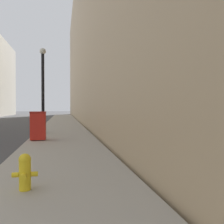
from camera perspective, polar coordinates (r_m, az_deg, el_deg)
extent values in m
cube|color=#9E998E|center=(21.79, -11.17, -3.05)|extent=(3.18, 60.00, 0.14)
cube|color=tan|center=(31.72, 3.35, 15.61)|extent=(12.00, 60.00, 19.17)
cylinder|color=yellow|center=(4.90, -19.28, -13.61)|extent=(0.21, 0.21, 0.51)
sphere|color=yellow|center=(4.83, -19.30, -10.22)|extent=(0.22, 0.22, 0.22)
cylinder|color=yellow|center=(4.82, -19.30, -9.45)|extent=(0.06, 0.06, 0.05)
cylinder|color=yellow|center=(4.73, -19.57, -13.80)|extent=(0.11, 0.12, 0.11)
cylinder|color=yellow|center=(4.91, -21.22, -13.25)|extent=(0.12, 0.09, 0.09)
cylinder|color=yellow|center=(4.87, -17.31, -13.36)|extent=(0.12, 0.09, 0.09)
cube|color=red|center=(11.80, -16.54, -3.17)|extent=(0.67, 0.53, 1.19)
cube|color=maroon|center=(11.77, -16.55, -0.09)|extent=(0.69, 0.55, 0.08)
cylinder|color=black|center=(12.11, -17.76, -5.67)|extent=(0.05, 0.16, 0.16)
cylinder|color=black|center=(12.06, -15.07, -5.68)|extent=(0.05, 0.16, 0.16)
cylinder|color=black|center=(15.37, -15.47, -4.06)|extent=(0.33, 0.33, 0.25)
cylinder|color=black|center=(15.34, -15.51, 4.17)|extent=(0.17, 0.17, 4.66)
sphere|color=silver|center=(15.67, -15.56, 13.25)|extent=(0.37, 0.37, 0.37)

